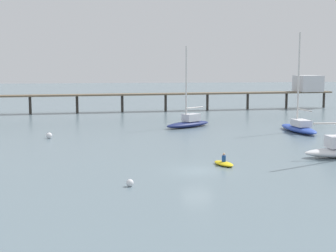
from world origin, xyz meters
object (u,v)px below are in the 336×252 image
(sailboat_navy, at_px, (189,122))
(mooring_buoy_mid, at_px, (130,183))
(pier, at_px, (228,89))
(mooring_buoy_far, at_px, (49,136))
(sailboat_blue, at_px, (299,126))
(dinghy_yellow, at_px, (224,163))

(sailboat_navy, height_order, mooring_buoy_mid, sailboat_navy)
(pier, xyz_separation_m, mooring_buoy_mid, (-22.83, -59.02, -3.83))
(mooring_buoy_far, bearing_deg, mooring_buoy_mid, -71.08)
(pier, relative_size, sailboat_blue, 5.94)
(mooring_buoy_mid, bearing_deg, pier, 68.85)
(sailboat_navy, relative_size, mooring_buoy_mid, 21.01)
(dinghy_yellow, relative_size, mooring_buoy_mid, 5.05)
(sailboat_navy, xyz_separation_m, mooring_buoy_far, (-18.83, -8.40, -0.40))
(pier, distance_m, mooring_buoy_mid, 63.40)
(sailboat_blue, xyz_separation_m, mooring_buoy_far, (-32.53, -1.26, -0.41))
(dinghy_yellow, distance_m, mooring_buoy_mid, 10.87)
(dinghy_yellow, relative_size, mooring_buoy_far, 3.82)
(sailboat_blue, height_order, mooring_buoy_far, sailboat_blue)
(dinghy_yellow, height_order, mooring_buoy_far, dinghy_yellow)
(sailboat_navy, bearing_deg, sailboat_blue, -27.51)
(dinghy_yellow, height_order, mooring_buoy_mid, dinghy_yellow)
(sailboat_blue, distance_m, mooring_buoy_mid, 35.44)
(pier, bearing_deg, mooring_buoy_far, -132.44)
(sailboat_blue, distance_m, dinghy_yellow, 24.86)
(sailboat_blue, relative_size, sailboat_navy, 1.14)
(sailboat_navy, distance_m, mooring_buoy_far, 20.62)
(sailboat_blue, bearing_deg, mooring_buoy_far, -177.77)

